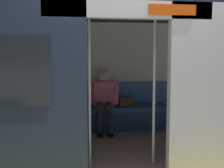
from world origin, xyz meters
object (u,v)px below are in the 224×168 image
at_px(bench_seat, 104,113).
at_px(grab_pole_far, 154,88).
at_px(person_seated, 104,96).
at_px(book, 81,106).
at_px(train_car, 109,55).
at_px(handbag, 126,102).
at_px(grab_pole_door, 89,89).

distance_m(bench_seat, grab_pole_far, 1.98).
relative_size(person_seated, grab_pole_far, 0.57).
xyz_separation_m(book, grab_pole_far, (-0.87, 1.88, 0.57)).
bearing_deg(grab_pole_far, person_seated, -75.83).
bearing_deg(train_car, book, -70.92).
bearing_deg(handbag, bench_seat, 7.95).
bearing_deg(grab_pole_far, grab_pole_door, 0.01).
relative_size(person_seated, handbag, 4.54).
xyz_separation_m(train_car, grab_pole_far, (-0.49, 0.80, -0.43)).
bearing_deg(handbag, person_seated, 14.18).
xyz_separation_m(train_car, book, (0.37, -1.08, -1.00)).
bearing_deg(person_seated, handbag, -165.82).
xyz_separation_m(train_car, handbag, (-0.50, -1.06, -0.93)).
xyz_separation_m(grab_pole_door, grab_pole_far, (-0.86, -0.00, 0.00)).
distance_m(train_car, grab_pole_door, 0.98).
relative_size(bench_seat, handbag, 9.71).
relative_size(bench_seat, person_seated, 2.14).
distance_m(book, grab_pole_door, 1.97).
height_order(train_car, bench_seat, train_car).
bearing_deg(book, person_seated, -171.66).
bearing_deg(bench_seat, train_car, 86.33).
bearing_deg(bench_seat, grab_pole_far, 103.38).
bearing_deg(grab_pole_door, train_car, -114.43).
bearing_deg(grab_pole_far, book, -65.27).
distance_m(bench_seat, book, 0.46).
distance_m(bench_seat, handbag, 0.48).
distance_m(grab_pole_door, grab_pole_far, 0.86).
height_order(bench_seat, book, book).
bearing_deg(bench_seat, grab_pole_door, 76.62).
xyz_separation_m(handbag, grab_pole_door, (0.86, 1.87, 0.50)).
relative_size(train_car, bench_seat, 2.54).
xyz_separation_m(bench_seat, book, (0.44, -0.08, 0.12)).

